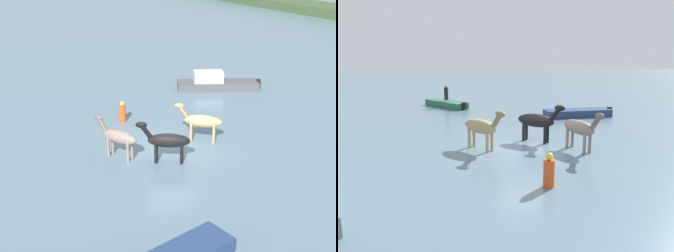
% 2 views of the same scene
% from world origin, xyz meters
% --- Properties ---
extents(ground_plane, '(141.77, 141.77, 0.00)m').
position_xyz_m(ground_plane, '(0.00, 0.00, 0.00)').
color(ground_plane, slate).
extents(horse_gray_outer, '(1.71, 2.18, 1.88)m').
position_xyz_m(horse_gray_outer, '(1.01, -0.74, 1.04)').
color(horse_gray_outer, black).
rests_on(horse_gray_outer, ground_plane).
extents(horse_pinto_flank, '(1.95, 1.96, 1.86)m').
position_xyz_m(horse_pinto_flank, '(-0.10, 1.90, 1.03)').
color(horse_pinto_flank, tan).
rests_on(horse_pinto_flank, ground_plane).
extents(horse_dun_straggler, '(2.29, 1.37, 1.85)m').
position_xyz_m(horse_dun_straggler, '(-0.54, -2.36, 1.02)').
color(horse_dun_straggler, gray).
rests_on(horse_dun_straggler, ground_plane).
extents(boat_dinghy_port, '(3.80, 5.34, 1.36)m').
position_xyz_m(boat_dinghy_port, '(-6.53, 7.67, 0.32)').
color(boat_dinghy_port, '#4C4C51').
rests_on(boat_dinghy_port, ground_plane).
extents(buoy_channel_marker, '(0.36, 0.36, 1.14)m').
position_xyz_m(buoy_channel_marker, '(-4.44, -0.24, 0.51)').
color(buoy_channel_marker, '#E54C19').
rests_on(buoy_channel_marker, ground_plane).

